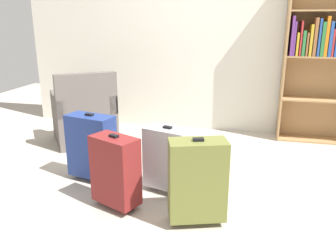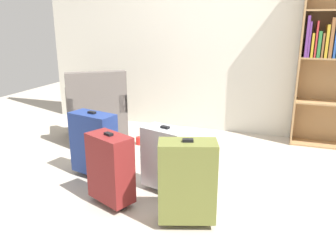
{
  "view_description": "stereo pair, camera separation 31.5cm",
  "coord_description": "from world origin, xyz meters",
  "px_view_note": "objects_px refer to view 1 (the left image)",
  "views": [
    {
      "loc": [
        0.51,
        -2.85,
        1.47
      ],
      "look_at": [
        -0.17,
        0.09,
        0.55
      ],
      "focal_mm": 37.02,
      "sensor_mm": 36.0,
      "label": 1
    },
    {
      "loc": [
        0.82,
        -2.76,
        1.47
      ],
      "look_at": [
        -0.17,
        0.09,
        0.55
      ],
      "focal_mm": 37.02,
      "sensor_mm": 36.0,
      "label": 2
    }
  ],
  "objects_px": {
    "suitcase_dark_red": "(115,170)",
    "armchair": "(85,117)",
    "mug": "(131,142)",
    "suitcase_olive": "(197,180)",
    "suitcase_silver": "(168,158)",
    "bookshelf": "(327,51)",
    "suitcase_navy_blue": "(91,146)"
  },
  "relations": [
    {
      "from": "armchair",
      "to": "mug",
      "type": "xyz_separation_m",
      "value": [
        0.6,
        -0.02,
        -0.27
      ]
    },
    {
      "from": "bookshelf",
      "to": "mug",
      "type": "height_order",
      "value": "bookshelf"
    },
    {
      "from": "suitcase_silver",
      "to": "suitcase_dark_red",
      "type": "relative_size",
      "value": 0.97
    },
    {
      "from": "bookshelf",
      "to": "armchair",
      "type": "height_order",
      "value": "bookshelf"
    },
    {
      "from": "armchair",
      "to": "suitcase_dark_red",
      "type": "bearing_deg",
      "value": -55.83
    },
    {
      "from": "suitcase_dark_red",
      "to": "suitcase_silver",
      "type": "bearing_deg",
      "value": 46.92
    },
    {
      "from": "suitcase_dark_red",
      "to": "armchair",
      "type": "bearing_deg",
      "value": 124.17
    },
    {
      "from": "armchair",
      "to": "bookshelf",
      "type": "bearing_deg",
      "value": 14.43
    },
    {
      "from": "bookshelf",
      "to": "suitcase_silver",
      "type": "height_order",
      "value": "bookshelf"
    },
    {
      "from": "bookshelf",
      "to": "mug",
      "type": "distance_m",
      "value": 2.61
    },
    {
      "from": "mug",
      "to": "suitcase_silver",
      "type": "xyz_separation_m",
      "value": [
        0.71,
        -1.04,
        0.27
      ]
    },
    {
      "from": "bookshelf",
      "to": "mug",
      "type": "bearing_deg",
      "value": -161.41
    },
    {
      "from": "mug",
      "to": "suitcase_navy_blue",
      "type": "bearing_deg",
      "value": -92.22
    },
    {
      "from": "bookshelf",
      "to": "armchair",
      "type": "relative_size",
      "value": 2.13
    },
    {
      "from": "mug",
      "to": "suitcase_navy_blue",
      "type": "height_order",
      "value": "suitcase_navy_blue"
    },
    {
      "from": "suitcase_olive",
      "to": "suitcase_silver",
      "type": "bearing_deg",
      "value": 126.44
    },
    {
      "from": "mug",
      "to": "suitcase_olive",
      "type": "distance_m",
      "value": 1.84
    },
    {
      "from": "mug",
      "to": "suitcase_navy_blue",
      "type": "xyz_separation_m",
      "value": [
        -0.04,
        -0.98,
        0.3
      ]
    },
    {
      "from": "suitcase_silver",
      "to": "suitcase_olive",
      "type": "height_order",
      "value": "suitcase_olive"
    },
    {
      "from": "bookshelf",
      "to": "mug",
      "type": "xyz_separation_m",
      "value": [
        -2.25,
        -0.76,
        -1.07
      ]
    },
    {
      "from": "armchair",
      "to": "suitcase_olive",
      "type": "distance_m",
      "value": 2.23
    },
    {
      "from": "armchair",
      "to": "suitcase_silver",
      "type": "xyz_separation_m",
      "value": [
        1.31,
        -1.06,
        0.0
      ]
    },
    {
      "from": "mug",
      "to": "suitcase_dark_red",
      "type": "relative_size",
      "value": 0.19
    },
    {
      "from": "mug",
      "to": "suitcase_dark_red",
      "type": "height_order",
      "value": "suitcase_dark_red"
    },
    {
      "from": "armchair",
      "to": "suitcase_silver",
      "type": "bearing_deg",
      "value": -39.02
    },
    {
      "from": "armchair",
      "to": "suitcase_navy_blue",
      "type": "relative_size",
      "value": 1.49
    },
    {
      "from": "mug",
      "to": "suitcase_olive",
      "type": "bearing_deg",
      "value": -55.05
    },
    {
      "from": "suitcase_silver",
      "to": "suitcase_navy_blue",
      "type": "distance_m",
      "value": 0.75
    },
    {
      "from": "bookshelf",
      "to": "suitcase_navy_blue",
      "type": "relative_size",
      "value": 3.17
    },
    {
      "from": "bookshelf",
      "to": "suitcase_navy_blue",
      "type": "height_order",
      "value": "bookshelf"
    },
    {
      "from": "mug",
      "to": "armchair",
      "type": "bearing_deg",
      "value": 177.81
    },
    {
      "from": "suitcase_silver",
      "to": "suitcase_olive",
      "type": "bearing_deg",
      "value": -53.56
    }
  ]
}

